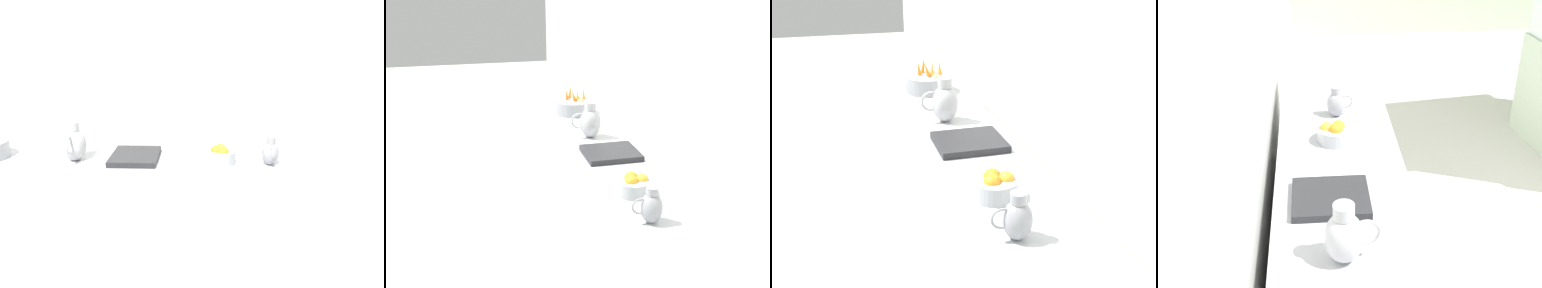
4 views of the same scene
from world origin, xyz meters
The scene contains 6 objects.
tile_wall_left centered at (-1.95, 0.72, 1.50)m, with size 0.10×9.49×3.00m, color silver.
prep_counter centered at (-1.52, 0.22, 0.45)m, with size 0.63×3.02×0.90m, color #ADAFB5.
orange_bowl centered at (-1.54, 0.55, 0.95)m, with size 0.19×0.19×0.11m.
metal_pitcher_tall centered at (-1.55, -0.38, 1.02)m, with size 0.21×0.15×0.25m.
metal_pitcher_short centered at (-1.51, 0.85, 0.98)m, with size 0.15×0.11×0.18m.
counter_sink_basin centered at (-1.59, 0.00, 0.92)m, with size 0.34×0.30×0.04m, color #232326.
Camera 1 is at (0.63, 0.44, 1.72)m, focal length 34.19 mm.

